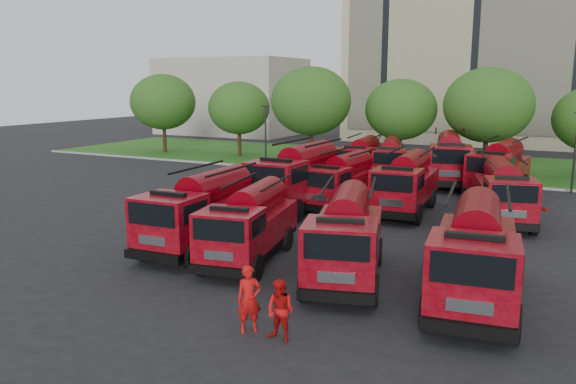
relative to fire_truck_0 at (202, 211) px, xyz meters
name	(u,v)px	position (x,y,z in m)	size (l,w,h in m)	color
ground	(276,236)	(1.92, 2.94, -1.59)	(140.00, 140.00, 0.00)	black
lawn	(417,163)	(1.92, 28.94, -1.53)	(70.00, 16.00, 0.12)	#205416
curb	(389,177)	(1.92, 20.84, -1.52)	(70.00, 0.30, 0.14)	gray
apartment_building	(486,33)	(3.92, 50.88, 10.91)	(30.00, 14.18, 25.00)	#BEB08D
side_building	(232,97)	(-28.08, 46.94, 3.41)	(18.00, 12.00, 10.00)	#A39E91
tree_0	(163,102)	(-22.08, 24.94, 3.43)	(6.30, 6.30, 7.70)	#382314
tree_1	(239,108)	(-14.08, 25.94, 2.96)	(5.71, 5.71, 6.98)	#382314
tree_2	(311,101)	(-6.08, 24.44, 3.76)	(6.72, 6.72, 8.22)	#382314
tree_3	(401,110)	(0.92, 26.94, 3.09)	(5.88, 5.88, 7.19)	#382314
tree_4	(488,105)	(7.92, 25.44, 3.63)	(6.55, 6.55, 8.01)	#382314
lamp_post_0	(266,134)	(-8.08, 20.14, 1.30)	(0.60, 0.25, 5.11)	black
lamp_post_1	(576,148)	(13.92, 20.14, 1.30)	(0.60, 0.25, 5.11)	black
fire_truck_0	(202,211)	(0.00, 0.00, 0.00)	(2.82, 7.07, 3.17)	black
fire_truck_1	(250,223)	(2.63, -0.52, -0.14)	(3.29, 6.64, 2.89)	black
fire_truck_2	(346,236)	(6.74, -0.83, -0.05)	(4.04, 7.10, 3.07)	black
fire_truck_3	(475,253)	(11.18, -1.20, 0.03)	(3.25, 7.31, 3.22)	black
fire_truck_4	(299,177)	(0.43, 8.49, 0.18)	(2.97, 7.80, 3.52)	black
fire_truck_5	(342,181)	(2.41, 9.98, -0.10)	(2.63, 6.61, 2.96)	black
fire_truck_6	(406,183)	(5.93, 10.31, -0.01)	(2.83, 7.02, 3.14)	black
fire_truck_7	(503,192)	(10.81, 10.45, -0.09)	(3.75, 6.92, 2.99)	black
fire_truck_8	(362,159)	(0.33, 19.19, -0.10)	(2.92, 6.74, 2.98)	black
fire_truck_9	(390,160)	(2.29, 19.62, -0.11)	(3.72, 6.83, 2.95)	black
fire_truck_10	(449,159)	(6.29, 20.06, 0.16)	(4.15, 8.01, 3.48)	black
fire_truck_11	(499,168)	(9.76, 18.07, 0.05)	(3.31, 7.40, 3.26)	black
firefighter_0	(250,331)	(5.93, -6.20, -1.59)	(0.70, 0.51, 1.92)	#B80E0E
firefighter_1	(280,340)	(6.97, -6.31, -1.59)	(0.83, 0.46, 1.71)	#B80E0E
firefighter_2	(486,325)	(11.83, -2.75, -1.59)	(0.89, 0.51, 1.52)	#B80E0E
firefighter_3	(491,291)	(11.61, 0.09, -1.59)	(0.99, 0.51, 1.52)	black
firefighter_4	(322,215)	(2.15, 7.72, -1.59)	(0.73, 0.48, 1.50)	black
firefighter_5	(533,226)	(12.28, 10.27, -1.59)	(1.46, 0.63, 1.57)	#B80E0E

